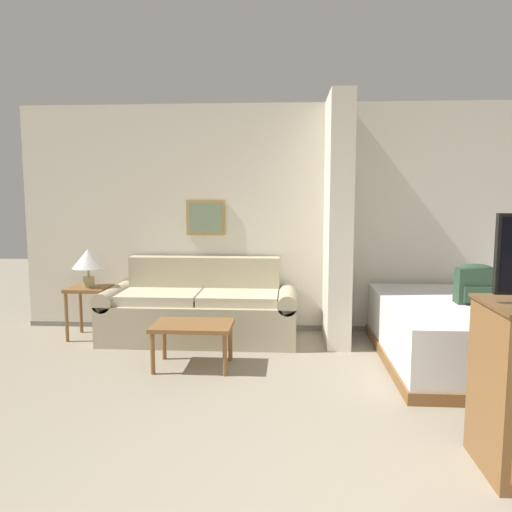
# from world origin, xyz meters

# --- Properties ---
(wall_back) EXTENTS (6.87, 0.16, 2.60)m
(wall_back) POSITION_xyz_m (-0.00, 3.80, 1.29)
(wall_back) COLOR silver
(wall_back) RESTS_ON ground_plane
(wall_partition_pillar) EXTENTS (0.24, 0.81, 2.60)m
(wall_partition_pillar) POSITION_xyz_m (0.20, 3.33, 1.30)
(wall_partition_pillar) COLOR silver
(wall_partition_pillar) RESTS_ON ground_plane
(couch) EXTENTS (2.10, 0.84, 0.87)m
(couch) POSITION_xyz_m (-1.28, 3.32, 0.32)
(couch) COLOR #B7AD8E
(couch) RESTS_ON ground_plane
(coffee_table) EXTENTS (0.72, 0.49, 0.41)m
(coffee_table) POSITION_xyz_m (-1.19, 2.39, 0.36)
(coffee_table) COLOR brown
(coffee_table) RESTS_ON ground_plane
(side_table) EXTENTS (0.43, 0.43, 0.57)m
(side_table) POSITION_xyz_m (-2.51, 3.28, 0.47)
(side_table) COLOR brown
(side_table) RESTS_ON ground_plane
(table_lamp) EXTENTS (0.34, 0.34, 0.42)m
(table_lamp) POSITION_xyz_m (-2.51, 3.28, 0.86)
(table_lamp) COLOR tan
(table_lamp) RESTS_ON side_table
(bed) EXTENTS (1.79, 2.04, 0.58)m
(bed) POSITION_xyz_m (1.47, 2.68, 0.29)
(bed) COLOR brown
(bed) RESTS_ON ground_plane
(backpack) EXTENTS (0.33, 0.20, 0.37)m
(backpack) POSITION_xyz_m (1.39, 2.64, 0.77)
(backpack) COLOR #2D4733
(backpack) RESTS_ON bed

